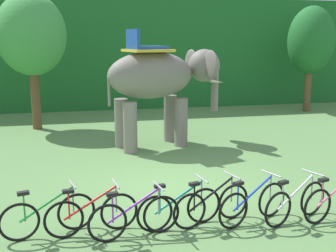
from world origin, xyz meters
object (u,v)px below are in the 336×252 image
(bike_green, at_px, (48,215))
(bike_red, at_px, (92,214))
(bike_teal, at_px, (180,208))
(bike_white, at_px, (296,202))
(bike_blue, at_px, (253,204))
(elephant, at_px, (160,79))
(bike_purple, at_px, (135,217))
(tree_center, at_px, (31,35))
(tree_far_right, at_px, (311,41))
(bike_black, at_px, (212,205))
(bike_pink, at_px, (336,200))

(bike_green, xyz_separation_m, bike_red, (0.77, -0.11, 0.00))
(bike_teal, xyz_separation_m, bike_white, (2.26, -0.20, 0.00))
(bike_teal, bearing_deg, bike_green, 175.75)
(bike_teal, height_order, bike_blue, same)
(bike_red, bearing_deg, bike_green, 172.04)
(elephant, height_order, bike_white, elephant)
(bike_purple, relative_size, bike_blue, 1.05)
(elephant, relative_size, bike_green, 2.54)
(bike_blue, bearing_deg, bike_purple, -176.73)
(tree_center, relative_size, elephant, 1.23)
(bike_green, distance_m, bike_white, 4.66)
(elephant, distance_m, bike_blue, 6.43)
(tree_far_right, bearing_deg, bike_teal, -129.38)
(tree_center, distance_m, bike_purple, 10.62)
(tree_far_right, height_order, bike_white, tree_far_right)
(bike_red, distance_m, bike_black, 2.25)
(elephant, xyz_separation_m, bike_pink, (2.29, -6.31, -1.82))
(elephant, relative_size, bike_pink, 2.56)
(bike_pink, bearing_deg, bike_white, 175.52)
(bike_purple, height_order, bike_pink, same)
(bike_black, relative_size, bike_pink, 1.00)
(tree_center, bearing_deg, elephant, -39.17)
(bike_blue, bearing_deg, bike_pink, -6.26)
(elephant, bearing_deg, bike_purple, -104.86)
(bike_teal, height_order, bike_pink, same)
(tree_center, relative_size, bike_pink, 3.14)
(bike_teal, bearing_deg, tree_center, 110.18)
(tree_far_right, distance_m, bike_purple, 15.33)
(tree_center, xyz_separation_m, bike_black, (4.15, -9.53, -3.23))
(bike_teal, height_order, bike_white, same)
(tree_far_right, xyz_separation_m, bike_red, (-10.69, -10.99, -3.01))
(bike_teal, distance_m, bike_white, 2.27)
(bike_white, bearing_deg, bike_red, 175.99)
(bike_blue, xyz_separation_m, bike_pink, (1.65, -0.18, 0.00))
(tree_far_right, distance_m, bike_white, 13.50)
(tree_far_right, bearing_deg, bike_pink, -117.89)
(tree_center, height_order, bike_pink, tree_center)
(bike_red, distance_m, bike_blue, 3.05)
(tree_center, relative_size, tree_far_right, 1.04)
(bike_blue, bearing_deg, tree_center, 117.15)
(tree_center, height_order, bike_black, tree_center)
(bike_blue, bearing_deg, elephant, 95.94)
(tree_center, height_order, bike_red, tree_center)
(tree_center, bearing_deg, bike_white, -59.37)
(tree_center, bearing_deg, bike_pink, -56.11)
(tree_center, distance_m, bike_black, 10.88)
(bike_pink, bearing_deg, tree_far_right, 62.11)
(bike_green, height_order, bike_black, same)
(bike_red, height_order, bike_blue, same)
(bike_black, distance_m, bike_white, 1.64)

